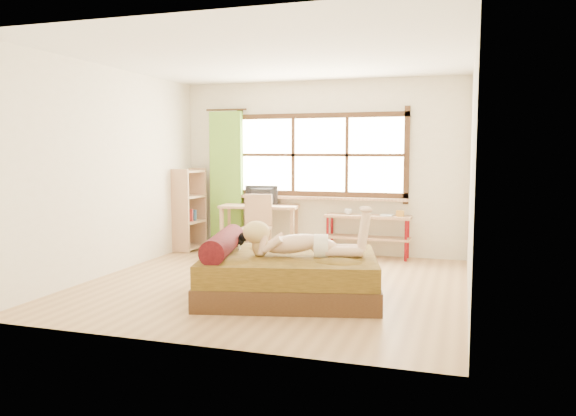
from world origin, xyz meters
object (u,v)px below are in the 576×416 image
(woman, at_px, (302,230))
(chair, at_px, (257,222))
(kitten, at_px, (233,240))
(pipe_shelf, at_px, (368,226))
(desk, at_px, (260,211))
(bed, at_px, (286,274))
(bookshelf, at_px, (189,209))

(woman, height_order, chair, woman)
(woman, distance_m, kitten, 0.90)
(pipe_shelf, bearing_deg, desk, -174.46)
(bed, relative_size, pipe_shelf, 1.69)
(kitten, height_order, pipe_shelf, pipe_shelf)
(desk, bearing_deg, bed, -71.32)
(woman, relative_size, kitten, 4.67)
(desk, relative_size, bookshelf, 0.97)
(bed, relative_size, desk, 1.72)
(woman, relative_size, pipe_shelf, 1.02)
(chair, distance_m, pipe_shelf, 1.69)
(chair, relative_size, pipe_shelf, 0.73)
(woman, height_order, kitten, woman)
(desk, bearing_deg, pipe_shelf, -3.67)
(bed, height_order, pipe_shelf, pipe_shelf)
(bookshelf, bearing_deg, woman, -38.26)
(bookshelf, bearing_deg, desk, 10.55)
(kitten, bearing_deg, chair, 89.61)
(bed, distance_m, woman, 0.54)
(chair, bearing_deg, pipe_shelf, 8.91)
(kitten, relative_size, bookshelf, 0.22)
(kitten, bearing_deg, pipe_shelf, 51.52)
(kitten, xyz_separation_m, chair, (-0.46, 2.00, -0.06))
(kitten, relative_size, chair, 0.30)
(woman, relative_size, chair, 1.39)
(bed, bearing_deg, chair, 104.91)
(desk, bearing_deg, chair, -84.00)
(bed, distance_m, kitten, 0.76)
(kitten, relative_size, pipe_shelf, 0.22)
(woman, xyz_separation_m, pipe_shelf, (0.29, 2.63, -0.29))
(bed, bearing_deg, pipe_shelf, 65.96)
(kitten, height_order, desk, desk)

